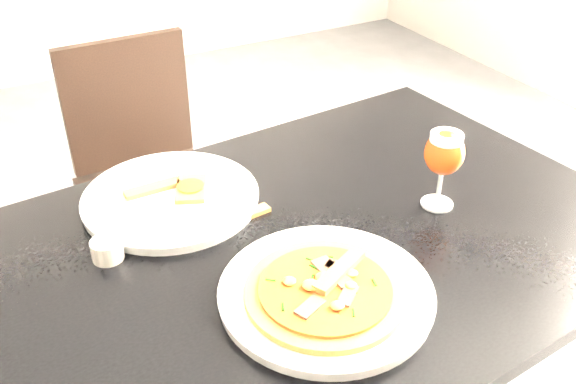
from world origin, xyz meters
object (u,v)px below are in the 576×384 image
dining_table (306,278)px  beer_glass (444,154)px  chair_far (147,174)px  pizza (325,291)px

dining_table → beer_glass: (0.27, -0.02, 0.20)m
dining_table → beer_glass: 0.34m
dining_table → beer_glass: bearing=-10.2°
beer_glass → chair_far: bearing=111.4°
pizza → beer_glass: 0.37m
dining_table → chair_far: chair_far is taller
dining_table → beer_glass: beer_glass is taller
beer_glass → dining_table: bearing=175.0°
dining_table → pizza: (-0.06, -0.16, 0.12)m
pizza → chair_far: bearing=90.2°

